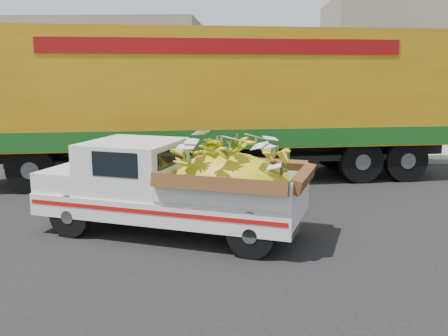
{
  "coord_description": "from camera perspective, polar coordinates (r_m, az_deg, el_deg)",
  "views": [
    {
      "loc": [
        3.19,
        -9.01,
        2.79
      ],
      "look_at": [
        2.8,
        -0.4,
        1.11
      ],
      "focal_mm": 40.0,
      "sensor_mm": 36.0,
      "label": 1
    }
  ],
  "objects": [
    {
      "name": "curb",
      "position": [
        15.91,
        -9.0,
        1.06
      ],
      "size": [
        60.0,
        0.25,
        0.15
      ],
      "primitive_type": "cube",
      "color": "gray",
      "rests_on": "ground"
    },
    {
      "name": "sidewalk",
      "position": [
        17.95,
        -7.67,
        2.2
      ],
      "size": [
        60.0,
        4.0,
        0.14
      ],
      "primitive_type": "cube",
      "color": "gray",
      "rests_on": "ground"
    },
    {
      "name": "building_left",
      "position": [
        25.9,
        -23.33,
        9.48
      ],
      "size": [
        18.0,
        6.0,
        5.0
      ],
      "primitive_type": "cube",
      "color": "gray",
      "rests_on": "ground"
    },
    {
      "name": "ground",
      "position": [
        9.95,
        -16.28,
        -5.71
      ],
      "size": [
        100.0,
        100.0,
        0.0
      ],
      "primitive_type": "plane",
      "color": "black",
      "rests_on": "ground"
    },
    {
      "name": "semi_trailer",
      "position": [
        12.95,
        -0.52,
        8.06
      ],
      "size": [
        12.08,
        4.62,
        3.8
      ],
      "rotation": [
        0.0,
        0.0,
        0.18
      ],
      "color": "black",
      "rests_on": "ground"
    },
    {
      "name": "pickup_truck",
      "position": [
        8.5,
        -3.95,
        -2.15
      ],
      "size": [
        4.82,
        2.81,
        1.59
      ],
      "rotation": [
        0.0,
        0.0,
        -0.27
      ],
      "color": "black",
      "rests_on": "ground"
    }
  ]
}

